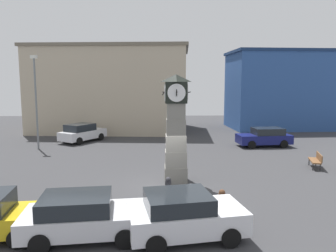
{
  "coord_description": "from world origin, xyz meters",
  "views": [
    {
      "loc": [
        -0.23,
        -15.85,
        5.1
      ],
      "look_at": [
        0.24,
        2.3,
        2.72
      ],
      "focal_mm": 35.0,
      "sensor_mm": 36.0,
      "label": 1
    }
  ],
  "objects_px": {
    "car_by_building": "(184,215)",
    "street_lamp_near_road": "(36,96)",
    "bollard_near_tower": "(222,201)",
    "bench": "(316,160)",
    "clock_tower": "(176,129)",
    "car_far_lot": "(265,137)",
    "bollard_far_row": "(168,188)",
    "car_near_tower": "(83,216)",
    "bollard_mid_row": "(191,195)",
    "car_silver_hatch": "(82,133)"
  },
  "relations": [
    {
      "from": "bollard_far_row",
      "to": "car_near_tower",
      "type": "height_order",
      "value": "car_near_tower"
    },
    {
      "from": "car_by_building",
      "to": "street_lamp_near_road",
      "type": "bearing_deg",
      "value": 124.34
    },
    {
      "from": "clock_tower",
      "to": "bollard_near_tower",
      "type": "relative_size",
      "value": 5.79
    },
    {
      "from": "car_by_building",
      "to": "car_far_lot",
      "type": "relative_size",
      "value": 0.93
    },
    {
      "from": "bench",
      "to": "street_lamp_near_road",
      "type": "relative_size",
      "value": 0.23
    },
    {
      "from": "bollard_mid_row",
      "to": "car_by_building",
      "type": "distance_m",
      "value": 2.65
    },
    {
      "from": "car_silver_hatch",
      "to": "bench",
      "type": "height_order",
      "value": "car_silver_hatch"
    },
    {
      "from": "clock_tower",
      "to": "car_far_lot",
      "type": "height_order",
      "value": "clock_tower"
    },
    {
      "from": "clock_tower",
      "to": "bollard_near_tower",
      "type": "distance_m",
      "value": 5.06
    },
    {
      "from": "clock_tower",
      "to": "car_by_building",
      "type": "relative_size",
      "value": 1.36
    },
    {
      "from": "car_near_tower",
      "to": "car_silver_hatch",
      "type": "xyz_separation_m",
      "value": [
        -4.26,
        18.12,
        0.05
      ]
    },
    {
      "from": "car_by_building",
      "to": "street_lamp_near_road",
      "type": "distance_m",
      "value": 18.52
    },
    {
      "from": "bollard_far_row",
      "to": "bench",
      "type": "distance_m",
      "value": 10.5
    },
    {
      "from": "car_near_tower",
      "to": "street_lamp_near_road",
      "type": "height_order",
      "value": "street_lamp_near_road"
    },
    {
      "from": "bollard_far_row",
      "to": "clock_tower",
      "type": "bearing_deg",
      "value": 80.38
    },
    {
      "from": "bollard_mid_row",
      "to": "car_far_lot",
      "type": "height_order",
      "value": "car_far_lot"
    },
    {
      "from": "car_far_lot",
      "to": "car_silver_hatch",
      "type": "relative_size",
      "value": 0.97
    },
    {
      "from": "car_near_tower",
      "to": "bollard_mid_row",
      "type": "bearing_deg",
      "value": 33.56
    },
    {
      "from": "car_silver_hatch",
      "to": "street_lamp_near_road",
      "type": "height_order",
      "value": "street_lamp_near_road"
    },
    {
      "from": "clock_tower",
      "to": "bollard_far_row",
      "type": "bearing_deg",
      "value": -99.62
    },
    {
      "from": "bollard_mid_row",
      "to": "street_lamp_near_road",
      "type": "height_order",
      "value": "street_lamp_near_road"
    },
    {
      "from": "car_near_tower",
      "to": "car_far_lot",
      "type": "xyz_separation_m",
      "value": [
        11.06,
        15.56,
        0.02
      ]
    },
    {
      "from": "bollard_mid_row",
      "to": "car_by_building",
      "type": "height_order",
      "value": "car_by_building"
    },
    {
      "from": "bench",
      "to": "bollard_far_row",
      "type": "bearing_deg",
      "value": -150.08
    },
    {
      "from": "clock_tower",
      "to": "car_silver_hatch",
      "type": "height_order",
      "value": "clock_tower"
    },
    {
      "from": "clock_tower",
      "to": "bench",
      "type": "height_order",
      "value": "clock_tower"
    },
    {
      "from": "bollard_far_row",
      "to": "car_near_tower",
      "type": "relative_size",
      "value": 0.24
    },
    {
      "from": "bollard_far_row",
      "to": "car_by_building",
      "type": "height_order",
      "value": "car_by_building"
    },
    {
      "from": "car_far_lot",
      "to": "street_lamp_near_road",
      "type": "xyz_separation_m",
      "value": [
        -18.0,
        -0.58,
        3.33
      ]
    },
    {
      "from": "bollard_far_row",
      "to": "car_by_building",
      "type": "xyz_separation_m",
      "value": [
        0.44,
        -3.52,
        0.26
      ]
    },
    {
      "from": "bollard_near_tower",
      "to": "bench",
      "type": "distance_m",
      "value": 9.72
    },
    {
      "from": "bollard_near_tower",
      "to": "car_far_lot",
      "type": "distance_m",
      "value": 14.9
    },
    {
      "from": "car_far_lot",
      "to": "car_near_tower",
      "type": "bearing_deg",
      "value": -125.41
    },
    {
      "from": "car_near_tower",
      "to": "bench",
      "type": "bearing_deg",
      "value": 35.92
    },
    {
      "from": "street_lamp_near_road",
      "to": "bollard_mid_row",
      "type": "bearing_deg",
      "value": -49.2
    },
    {
      "from": "bollard_near_tower",
      "to": "car_by_building",
      "type": "distance_m",
      "value": 2.63
    },
    {
      "from": "bollard_far_row",
      "to": "car_near_tower",
      "type": "xyz_separation_m",
      "value": [
        -2.9,
        -3.45,
        0.23
      ]
    },
    {
      "from": "clock_tower",
      "to": "car_near_tower",
      "type": "xyz_separation_m",
      "value": [
        -3.36,
        -6.19,
        -2.0
      ]
    },
    {
      "from": "car_silver_hatch",
      "to": "bench",
      "type": "xyz_separation_m",
      "value": [
        16.25,
        -9.43,
        -0.28
      ]
    },
    {
      "from": "car_near_tower",
      "to": "car_by_building",
      "type": "height_order",
      "value": "car_by_building"
    },
    {
      "from": "bench",
      "to": "clock_tower",
      "type": "bearing_deg",
      "value": -163.88
    },
    {
      "from": "bollard_near_tower",
      "to": "bench",
      "type": "xyz_separation_m",
      "value": [
        7.02,
        6.73,
        0.04
      ]
    },
    {
      "from": "bench",
      "to": "bollard_near_tower",
      "type": "bearing_deg",
      "value": -136.22
    },
    {
      "from": "bollard_mid_row",
      "to": "bollard_far_row",
      "type": "bearing_deg",
      "value": 134.52
    },
    {
      "from": "clock_tower",
      "to": "car_by_building",
      "type": "distance_m",
      "value": 6.56
    },
    {
      "from": "bollard_near_tower",
      "to": "bench",
      "type": "relative_size",
      "value": 0.57
    },
    {
      "from": "street_lamp_near_road",
      "to": "clock_tower",
      "type": "bearing_deg",
      "value": -40.45
    },
    {
      "from": "bench",
      "to": "street_lamp_near_road",
      "type": "bearing_deg",
      "value": 161.63
    },
    {
      "from": "bollard_mid_row",
      "to": "car_far_lot",
      "type": "relative_size",
      "value": 0.24
    },
    {
      "from": "bench",
      "to": "car_by_building",
      "type": "bearing_deg",
      "value": -134.68
    }
  ]
}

